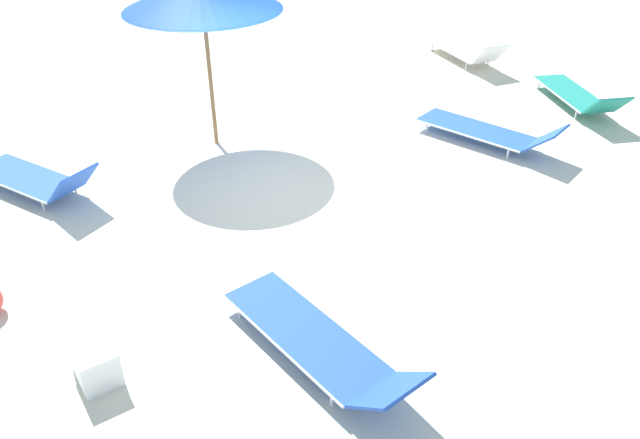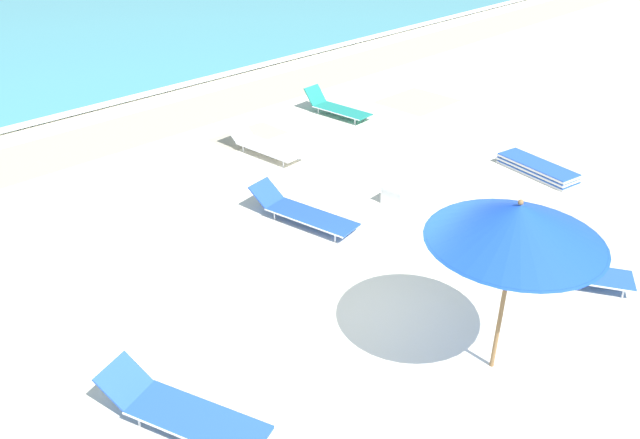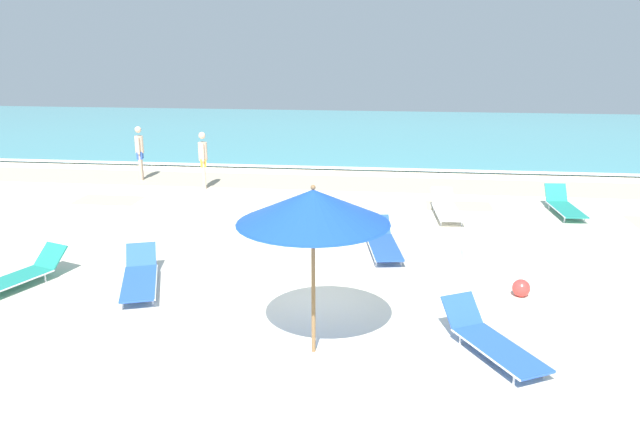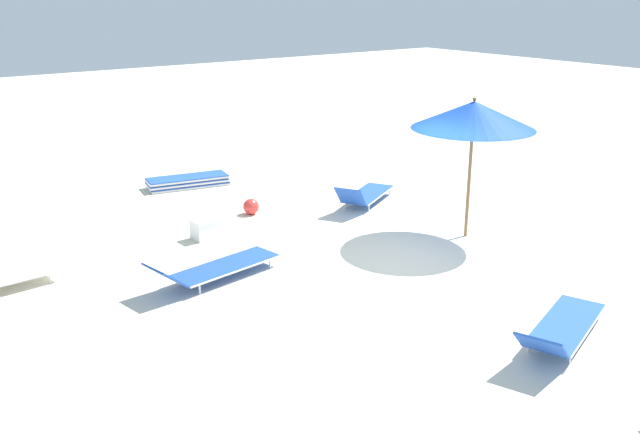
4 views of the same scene
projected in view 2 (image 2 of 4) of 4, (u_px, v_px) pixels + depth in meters
name	position (u px, v px, depth m)	size (l,w,h in m)	color
ground_plane	(361.00, 317.00, 9.55)	(60.00, 60.00, 0.16)	beige
beach_umbrella	(517.00, 223.00, 7.41)	(2.19, 2.19, 2.55)	olive
lounger_stack	(537.00, 168.00, 13.79)	(0.96, 1.95, 0.24)	blue
sun_lounger_under_umbrella	(263.00, 145.00, 14.73)	(0.76, 2.17, 0.55)	white
sun_lounger_near_water_left	(336.00, 107.00, 17.04)	(0.75, 2.03, 0.62)	#1E8475
sun_lounger_near_water_right	(182.00, 411.00, 7.51)	(1.31, 2.27, 0.54)	blue
sun_lounger_mid_beach_pair_a	(302.00, 212.00, 11.88)	(0.97, 2.32, 0.53)	blue
sun_lounger_mid_beach_pair_b	(567.00, 269.00, 10.15)	(1.49, 2.04, 0.59)	blue
beach_ball	(476.00, 208.00, 12.10)	(0.32, 0.32, 0.32)	red
cooler_box	(395.00, 196.00, 12.50)	(0.39, 0.52, 0.37)	white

